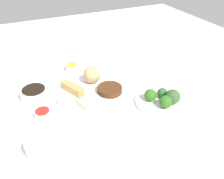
{
  "coord_description": "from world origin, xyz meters",
  "views": [
    {
      "loc": [
        0.25,
        0.72,
        0.57
      ],
      "look_at": [
        -0.06,
        0.04,
        0.06
      ],
      "focal_mm": 37.65,
      "sensor_mm": 36.0,
      "label": 1
    }
  ],
  "objects_px": {
    "main_plate": "(91,93)",
    "broccoli_plate": "(161,102)",
    "sauce_ramekin_sweet_and_sour": "(43,114)",
    "teacup": "(37,148)",
    "soy_sauce_bowl": "(34,94)",
    "sauce_ramekin_hot_mustard": "(72,68)"
  },
  "relations": [
    {
      "from": "sauce_ramekin_sweet_and_sour",
      "to": "teacup",
      "type": "bearing_deg",
      "value": 74.07
    },
    {
      "from": "soy_sauce_bowl",
      "to": "sauce_ramekin_sweet_and_sour",
      "type": "height_order",
      "value": "soy_sauce_bowl"
    },
    {
      "from": "broccoli_plate",
      "to": "teacup",
      "type": "relative_size",
      "value": 2.99
    },
    {
      "from": "soy_sauce_bowl",
      "to": "teacup",
      "type": "height_order",
      "value": "teacup"
    },
    {
      "from": "sauce_ramekin_sweet_and_sour",
      "to": "teacup",
      "type": "height_order",
      "value": "teacup"
    },
    {
      "from": "broccoli_plate",
      "to": "sauce_ramekin_sweet_and_sour",
      "type": "height_order",
      "value": "sauce_ramekin_sweet_and_sour"
    },
    {
      "from": "teacup",
      "to": "sauce_ramekin_sweet_and_sour",
      "type": "bearing_deg",
      "value": -105.93
    },
    {
      "from": "main_plate",
      "to": "broccoli_plate",
      "type": "xyz_separation_m",
      "value": [
        -0.22,
        0.16,
        -0.0
      ]
    },
    {
      "from": "main_plate",
      "to": "sauce_ramekin_hot_mustard",
      "type": "relative_size",
      "value": 4.78
    },
    {
      "from": "main_plate",
      "to": "teacup",
      "type": "relative_size",
      "value": 4.34
    },
    {
      "from": "soy_sauce_bowl",
      "to": "teacup",
      "type": "distance_m",
      "value": 0.3
    },
    {
      "from": "main_plate",
      "to": "sauce_ramekin_hot_mustard",
      "type": "bearing_deg",
      "value": -87.38
    },
    {
      "from": "soy_sauce_bowl",
      "to": "sauce_ramekin_sweet_and_sour",
      "type": "xyz_separation_m",
      "value": [
        -0.01,
        0.13,
        -0.01
      ]
    },
    {
      "from": "main_plate",
      "to": "soy_sauce_bowl",
      "type": "distance_m",
      "value": 0.22
    },
    {
      "from": "sauce_ramekin_hot_mustard",
      "to": "teacup",
      "type": "distance_m",
      "value": 0.51
    },
    {
      "from": "sauce_ramekin_sweet_and_sour",
      "to": "teacup",
      "type": "xyz_separation_m",
      "value": [
        0.05,
        0.17,
        0.01
      ]
    },
    {
      "from": "sauce_ramekin_sweet_and_sour",
      "to": "main_plate",
      "type": "bearing_deg",
      "value": -165.24
    },
    {
      "from": "broccoli_plate",
      "to": "sauce_ramekin_hot_mustard",
      "type": "bearing_deg",
      "value": -59.49
    },
    {
      "from": "broccoli_plate",
      "to": "sauce_ramekin_sweet_and_sour",
      "type": "xyz_separation_m",
      "value": [
        0.42,
        -0.11,
        0.01
      ]
    },
    {
      "from": "main_plate",
      "to": "teacup",
      "type": "bearing_deg",
      "value": 41.28
    },
    {
      "from": "broccoli_plate",
      "to": "soy_sauce_bowl",
      "type": "bearing_deg",
      "value": -28.89
    },
    {
      "from": "main_plate",
      "to": "teacup",
      "type": "height_order",
      "value": "teacup"
    }
  ]
}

